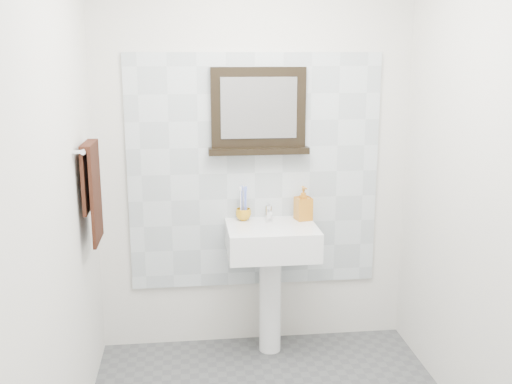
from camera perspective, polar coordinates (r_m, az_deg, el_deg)
The scene contains 12 objects.
back_wall at distance 3.81m, azimuth -0.15°, elevation 3.36°, with size 2.00×0.01×2.50m, color silver.
front_wall at distance 1.72m, azimuth 8.42°, elevation -9.19°, with size 2.00×0.01×2.50m, color silver.
left_wall at distance 2.77m, azimuth -18.41°, elevation -1.08°, with size 0.01×2.20×2.50m, color silver.
right_wall at distance 3.06m, azimuth 21.29°, elevation 0.02°, with size 0.01×2.20×2.50m, color silver.
splashback at distance 3.82m, azimuth -0.13°, elevation 1.85°, with size 1.60×0.02×1.50m, color silver.
pedestal_sink at distance 3.74m, azimuth 1.48°, elevation -5.89°, with size 0.55×0.44×0.96m.
toothbrush_cup at distance 3.79m, azimuth -1.21°, elevation -2.14°, with size 0.10×0.10×0.08m, color #C88C17.
toothbrushes at distance 3.77m, azimuth -1.18°, elevation -0.89°, with size 0.05×0.04×0.21m.
soap_dispenser at distance 3.80m, azimuth 4.53°, elevation -1.07°, with size 0.10×0.10×0.22m, color #B14E14.
framed_mirror at distance 3.73m, azimuth 0.23°, elevation 7.53°, with size 0.63×0.11×0.53m.
towel_bar at distance 3.31m, azimuth -15.69°, elevation 4.21°, with size 0.07×0.40×0.03m.
hand_towel at distance 3.35m, azimuth -15.35°, elevation 0.67°, with size 0.06×0.30×0.55m.
Camera 1 is at (-0.43, -2.63, 1.90)m, focal length 42.00 mm.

